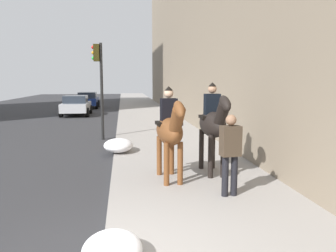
{
  "coord_description": "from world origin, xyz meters",
  "views": [
    {
      "loc": [
        -4.1,
        -0.32,
        2.51
      ],
      "look_at": [
        4.0,
        -1.41,
        1.4
      ],
      "focal_mm": 36.09,
      "sensor_mm": 36.0,
      "label": 1
    }
  ],
  "objects_px": {
    "mounted_horse_near": "(170,129)",
    "car_mid_lane": "(88,100)",
    "pedestrian_greeting": "(230,150)",
    "car_near_lane": "(76,105)",
    "traffic_light_near_curb": "(99,76)",
    "mounted_horse_far": "(213,123)"
  },
  "relations": [
    {
      "from": "mounted_horse_near",
      "to": "car_mid_lane",
      "type": "distance_m",
      "value": 24.14
    },
    {
      "from": "pedestrian_greeting",
      "to": "car_mid_lane",
      "type": "height_order",
      "value": "pedestrian_greeting"
    },
    {
      "from": "pedestrian_greeting",
      "to": "car_near_lane",
      "type": "height_order",
      "value": "pedestrian_greeting"
    },
    {
      "from": "pedestrian_greeting",
      "to": "traffic_light_near_curb",
      "type": "height_order",
      "value": "traffic_light_near_curb"
    },
    {
      "from": "mounted_horse_far",
      "to": "car_mid_lane",
      "type": "relative_size",
      "value": 0.61
    },
    {
      "from": "mounted_horse_near",
      "to": "pedestrian_greeting",
      "type": "height_order",
      "value": "mounted_horse_near"
    },
    {
      "from": "car_mid_lane",
      "to": "traffic_light_near_curb",
      "type": "distance_m",
      "value": 17.36
    },
    {
      "from": "mounted_horse_far",
      "to": "car_mid_lane",
      "type": "height_order",
      "value": "mounted_horse_far"
    },
    {
      "from": "car_mid_lane",
      "to": "traffic_light_near_curb",
      "type": "height_order",
      "value": "traffic_light_near_curb"
    },
    {
      "from": "car_near_lane",
      "to": "mounted_horse_far",
      "type": "bearing_deg",
      "value": -161.55
    },
    {
      "from": "pedestrian_greeting",
      "to": "mounted_horse_near",
      "type": "bearing_deg",
      "value": 34.64
    },
    {
      "from": "mounted_horse_far",
      "to": "traffic_light_near_curb",
      "type": "relative_size",
      "value": 0.58
    },
    {
      "from": "mounted_horse_far",
      "to": "car_near_lane",
      "type": "distance_m",
      "value": 17.53
    },
    {
      "from": "mounted_horse_near",
      "to": "traffic_light_near_curb",
      "type": "bearing_deg",
      "value": -167.36
    },
    {
      "from": "pedestrian_greeting",
      "to": "car_near_lane",
      "type": "relative_size",
      "value": 0.43
    },
    {
      "from": "mounted_horse_near",
      "to": "car_mid_lane",
      "type": "relative_size",
      "value": 0.59
    },
    {
      "from": "mounted_horse_far",
      "to": "traffic_light_near_curb",
      "type": "height_order",
      "value": "traffic_light_near_curb"
    },
    {
      "from": "car_near_lane",
      "to": "traffic_light_near_curb",
      "type": "distance_m",
      "value": 10.85
    },
    {
      "from": "mounted_horse_far",
      "to": "pedestrian_greeting",
      "type": "distance_m",
      "value": 1.73
    },
    {
      "from": "car_near_lane",
      "to": "pedestrian_greeting",
      "type": "bearing_deg",
      "value": -163.44
    },
    {
      "from": "mounted_horse_near",
      "to": "car_mid_lane",
      "type": "xyz_separation_m",
      "value": [
        23.75,
        4.28,
        -0.61
      ]
    },
    {
      "from": "car_near_lane",
      "to": "mounted_horse_near",
      "type": "bearing_deg",
      "value": -165.63
    }
  ]
}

